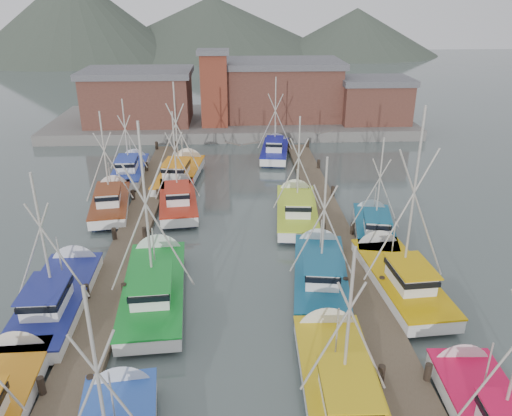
{
  "coord_description": "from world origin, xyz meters",
  "views": [
    {
      "loc": [
        -0.05,
        -25.16,
        15.42
      ],
      "look_at": [
        1.42,
        4.65,
        2.6
      ],
      "focal_mm": 35.0,
      "sensor_mm": 36.0,
      "label": 1
    }
  ],
  "objects_px": {
    "lookout_tower": "(214,88)",
    "boat_12": "(181,173)",
    "boat_1": "(339,382)",
    "boat_4": "(155,285)",
    "boat_8": "(178,199)"
  },
  "relations": [
    {
      "from": "lookout_tower",
      "to": "boat_12",
      "type": "height_order",
      "value": "lookout_tower"
    },
    {
      "from": "boat_8",
      "to": "boat_12",
      "type": "height_order",
      "value": "boat_12"
    },
    {
      "from": "boat_1",
      "to": "boat_8",
      "type": "relative_size",
      "value": 1.09
    },
    {
      "from": "boat_8",
      "to": "boat_12",
      "type": "bearing_deg",
      "value": 86.2
    },
    {
      "from": "boat_8",
      "to": "boat_12",
      "type": "xyz_separation_m",
      "value": [
        -0.31,
        6.11,
        0.0
      ]
    },
    {
      "from": "boat_8",
      "to": "boat_12",
      "type": "relative_size",
      "value": 0.9
    },
    {
      "from": "boat_1",
      "to": "boat_12",
      "type": "distance_m",
      "value": 28.09
    },
    {
      "from": "boat_1",
      "to": "boat_8",
      "type": "height_order",
      "value": "boat_8"
    },
    {
      "from": "lookout_tower",
      "to": "boat_12",
      "type": "bearing_deg",
      "value": -99.8
    },
    {
      "from": "boat_1",
      "to": "lookout_tower",
      "type": "bearing_deg",
      "value": 99.91
    },
    {
      "from": "lookout_tower",
      "to": "boat_4",
      "type": "bearing_deg",
      "value": -94.11
    },
    {
      "from": "boat_4",
      "to": "boat_8",
      "type": "relative_size",
      "value": 1.22
    },
    {
      "from": "boat_12",
      "to": "boat_1",
      "type": "bearing_deg",
      "value": -64.97
    },
    {
      "from": "boat_4",
      "to": "boat_8",
      "type": "height_order",
      "value": "boat_4"
    },
    {
      "from": "lookout_tower",
      "to": "boat_8",
      "type": "relative_size",
      "value": 0.94
    }
  ]
}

